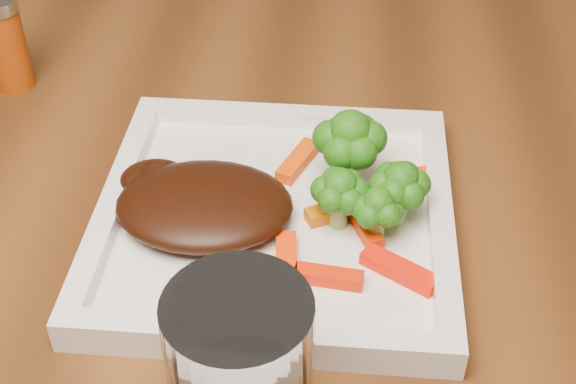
# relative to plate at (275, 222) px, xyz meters

# --- Properties ---
(plate) EXTENTS (0.27, 0.27, 0.01)m
(plate) POSITION_rel_plate_xyz_m (0.00, 0.00, 0.00)
(plate) COLOR white
(plate) RESTS_ON dining_table
(steak) EXTENTS (0.14, 0.11, 0.03)m
(steak) POSITION_rel_plate_xyz_m (-0.05, -0.01, 0.02)
(steak) COLOR black
(steak) RESTS_ON plate
(broccoli_0) EXTENTS (0.08, 0.08, 0.07)m
(broccoli_0) POSITION_rel_plate_xyz_m (0.05, 0.04, 0.04)
(broccoli_0) COLOR #216611
(broccoli_0) RESTS_ON plate
(broccoli_1) EXTENTS (0.06, 0.06, 0.06)m
(broccoli_1) POSITION_rel_plate_xyz_m (0.09, 0.00, 0.04)
(broccoli_1) COLOR #236D12
(broccoli_1) RESTS_ON plate
(broccoli_2) EXTENTS (0.05, 0.05, 0.06)m
(broccoli_2) POSITION_rel_plate_xyz_m (0.08, -0.02, 0.04)
(broccoli_2) COLOR #237313
(broccoli_2) RESTS_ON plate
(broccoli_3) EXTENTS (0.06, 0.06, 0.06)m
(broccoli_3) POSITION_rel_plate_xyz_m (0.05, -0.01, 0.04)
(broccoli_3) COLOR #1B7313
(broccoli_3) RESTS_ON plate
(carrot_0) EXTENTS (0.05, 0.02, 0.01)m
(carrot_0) POSITION_rel_plate_xyz_m (0.04, -0.07, 0.01)
(carrot_0) COLOR red
(carrot_0) RESTS_ON plate
(carrot_1) EXTENTS (0.06, 0.04, 0.01)m
(carrot_1) POSITION_rel_plate_xyz_m (0.09, -0.06, 0.01)
(carrot_1) COLOR #FF1904
(carrot_1) RESTS_ON plate
(carrot_2) EXTENTS (0.02, 0.06, 0.01)m
(carrot_2) POSITION_rel_plate_xyz_m (0.01, -0.06, 0.01)
(carrot_2) COLOR #FF3504
(carrot_2) RESTS_ON plate
(carrot_3) EXTENTS (0.06, 0.03, 0.01)m
(carrot_3) POSITION_rel_plate_xyz_m (0.10, 0.05, 0.01)
(carrot_3) COLOR #D34203
(carrot_3) RESTS_ON plate
(carrot_4) EXTENTS (0.03, 0.06, 0.01)m
(carrot_4) POSITION_rel_plate_xyz_m (0.01, 0.06, 0.01)
(carrot_4) COLOR #F94B04
(carrot_4) RESTS_ON plate
(carrot_5) EXTENTS (0.03, 0.05, 0.01)m
(carrot_5) POSITION_rel_plate_xyz_m (0.07, -0.01, 0.01)
(carrot_5) COLOR #E63303
(carrot_5) RESTS_ON plate
(carrot_6) EXTENTS (0.05, 0.04, 0.01)m
(carrot_6) POSITION_rel_plate_xyz_m (0.05, 0.01, 0.01)
(carrot_6) COLOR #D96603
(carrot_6) RESTS_ON plate
(spice_shaker) EXTENTS (0.04, 0.04, 0.09)m
(spice_shaker) POSITION_rel_plate_xyz_m (-0.27, 0.18, 0.04)
(spice_shaker) COLOR #A23A09
(spice_shaker) RESTS_ON dining_table
(drinking_glass) EXTENTS (0.09, 0.09, 0.12)m
(drinking_glass) POSITION_rel_plate_xyz_m (0.00, -0.19, 0.05)
(drinking_glass) COLOR silver
(drinking_glass) RESTS_ON dining_table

